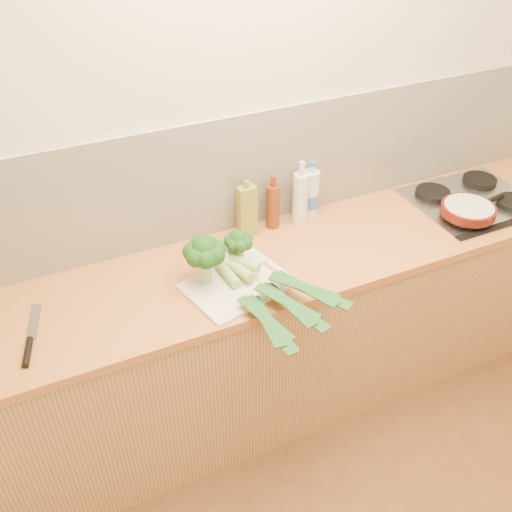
{
  "coord_description": "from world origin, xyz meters",
  "views": [
    {
      "loc": [
        -0.95,
        -0.54,
        2.37
      ],
      "look_at": [
        -0.2,
        1.1,
        1.02
      ],
      "focal_mm": 40.0,
      "sensor_mm": 36.0,
      "label": 1
    }
  ],
  "objects": [
    {
      "name": "room_shell",
      "position": [
        0.0,
        1.49,
        1.17
      ],
      "size": [
        3.5,
        3.5,
        3.5
      ],
      "color": "beige",
      "rests_on": "ground"
    },
    {
      "name": "counter",
      "position": [
        0.0,
        1.2,
        0.45
      ],
      "size": [
        3.2,
        0.62,
        0.9
      ],
      "color": "tan",
      "rests_on": "ground"
    },
    {
      "name": "gas_hob",
      "position": [
        1.02,
        1.2,
        0.91
      ],
      "size": [
        0.58,
        0.5,
        0.04
      ],
      "color": "silver",
      "rests_on": "counter"
    },
    {
      "name": "chopping_board",
      "position": [
        -0.28,
        1.09,
        0.91
      ],
      "size": [
        0.47,
        0.39,
        0.01
      ],
      "primitive_type": "cube",
      "rotation": [
        0.0,
        0.0,
        0.25
      ],
      "color": "white",
      "rests_on": "counter"
    },
    {
      "name": "broccoli_left",
      "position": [
        -0.39,
        1.16,
        1.06
      ],
      "size": [
        0.17,
        0.17,
        0.22
      ],
      "color": "#8BAB63",
      "rests_on": "chopping_board"
    },
    {
      "name": "broccoli_right",
      "position": [
        -0.23,
        1.21,
        1.03
      ],
      "size": [
        0.12,
        0.12,
        0.17
      ],
      "color": "#8BAB63",
      "rests_on": "chopping_board"
    },
    {
      "name": "leek_front",
      "position": [
        -0.3,
        1.08,
        0.94
      ],
      "size": [
        0.12,
        0.72,
        0.04
      ],
      "rotation": [
        0.0,
        0.0,
        0.07
      ],
      "color": "white",
      "rests_on": "chopping_board"
    },
    {
      "name": "leek_mid",
      "position": [
        -0.23,
        1.04,
        0.95
      ],
      "size": [
        0.23,
        0.61,
        0.04
      ],
      "rotation": [
        0.0,
        0.0,
        0.31
      ],
      "color": "white",
      "rests_on": "chopping_board"
    },
    {
      "name": "leek_back",
      "position": [
        -0.19,
        1.07,
        0.97
      ],
      "size": [
        0.37,
        0.59,
        0.04
      ],
      "rotation": [
        0.0,
        0.0,
        0.54
      ],
      "color": "white",
      "rests_on": "chopping_board"
    },
    {
      "name": "chefs_knife",
      "position": [
        -1.09,
        1.1,
        0.91
      ],
      "size": [
        0.11,
        0.33,
        0.02
      ],
      "rotation": [
        0.0,
        0.0,
        -0.24
      ],
      "color": "silver",
      "rests_on": "counter"
    },
    {
      "name": "skillet",
      "position": [
        0.88,
        1.09,
        0.96
      ],
      "size": [
        0.37,
        0.25,
        0.04
      ],
      "rotation": [
        0.0,
        0.0,
        0.14
      ],
      "color": "#4E100D",
      "rests_on": "gas_hob"
    },
    {
      "name": "oil_tin",
      "position": [
        -0.1,
        1.41,
        1.02
      ],
      "size": [
        0.08,
        0.05,
        0.27
      ],
      "color": "olive",
      "rests_on": "counter"
    },
    {
      "name": "glass_bottle",
      "position": [
        0.16,
        1.4,
        1.03
      ],
      "size": [
        0.07,
        0.07,
        0.31
      ],
      "color": "silver",
      "rests_on": "counter"
    },
    {
      "name": "amber_bottle",
      "position": [
        0.04,
        1.42,
        1.01
      ],
      "size": [
        0.06,
        0.06,
        0.26
      ],
      "color": "#5F2A12",
      "rests_on": "counter"
    },
    {
      "name": "water_bottle",
      "position": [
        0.24,
        1.44,
        1.01
      ],
      "size": [
        0.08,
        0.08,
        0.26
      ],
      "color": "silver",
      "rests_on": "counter"
    }
  ]
}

